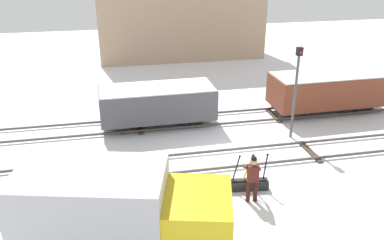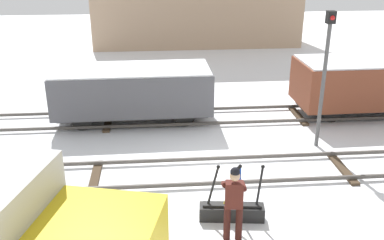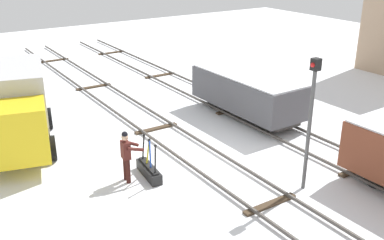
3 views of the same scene
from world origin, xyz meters
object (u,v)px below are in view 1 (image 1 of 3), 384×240
Objects in this scene: freight_car_near_switch at (329,90)px; freight_car_mid_siding at (158,103)px; signal_post at (296,85)px; delivery_truck at (120,217)px; rail_worker at (253,176)px; switch_lever_frame at (248,183)px.

freight_car_mid_siding is at bearing 178.87° from freight_car_near_switch.
signal_post is at bearing -142.52° from freight_car_near_switch.
delivery_truck is 0.95× the size of freight_car_near_switch.
switch_lever_frame is at bearing 88.07° from rail_worker.
switch_lever_frame is 9.22m from freight_car_near_switch.
signal_post is 0.77× the size of freight_car_mid_siding.
switch_lever_frame is 1.06m from rail_worker.
rail_worker is 5.14m from delivery_truck.
signal_post reaches higher than switch_lever_frame.
delivery_truck is 1.38× the size of signal_post.
rail_worker is 0.32× the size of freight_car_mid_siding.
switch_lever_frame is 0.26× the size of delivery_truck.
freight_car_near_switch reaches higher than freight_car_mid_siding.
signal_post is at bearing 54.68° from delivery_truck.
delivery_truck is at bearing -146.14° from rail_worker.
switch_lever_frame is 6.89m from freight_car_mid_siding.
freight_car_near_switch is at bearing -0.73° from freight_car_mid_siding.
freight_car_mid_siding is 0.89× the size of freight_car_near_switch.
freight_car_mid_siding is (-2.40, 7.08, 0.17)m from rail_worker.
signal_post reaches higher than freight_car_mid_siding.
freight_car_mid_siding reaches higher than rail_worker.
rail_worker is at bearing -127.86° from signal_post.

